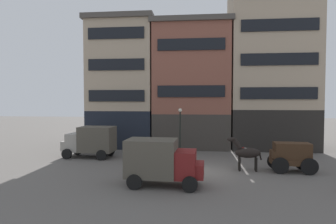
{
  "coord_description": "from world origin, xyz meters",
  "views": [
    {
      "loc": [
        -0.38,
        -18.64,
        4.82
      ],
      "look_at": [
        -2.43,
        2.05,
        3.95
      ],
      "focal_mm": 29.46,
      "sensor_mm": 36.0,
      "label": 1
    }
  ],
  "objects_px": {
    "draft_horse": "(246,152)",
    "pedestrian_officer": "(139,147)",
    "fire_hydrant_curbside": "(243,152)",
    "delivery_truck_near": "(91,141)",
    "delivery_truck_far": "(162,161)",
    "cargo_wagon": "(291,155)",
    "streetlamp_curbside": "(180,125)"
  },
  "relations": [
    {
      "from": "draft_horse",
      "to": "pedestrian_officer",
      "type": "distance_m",
      "value": 8.73
    },
    {
      "from": "pedestrian_officer",
      "to": "fire_hydrant_curbside",
      "type": "xyz_separation_m",
      "value": [
        8.71,
        1.54,
        -0.55
      ]
    },
    {
      "from": "draft_horse",
      "to": "delivery_truck_near",
      "type": "bearing_deg",
      "value": 165.1
    },
    {
      "from": "fire_hydrant_curbside",
      "to": "delivery_truck_far",
      "type": "bearing_deg",
      "value": -124.75
    },
    {
      "from": "draft_horse",
      "to": "delivery_truck_far",
      "type": "xyz_separation_m",
      "value": [
        -5.36,
        -3.82,
        0.15
      ]
    },
    {
      "from": "pedestrian_officer",
      "to": "fire_hydrant_curbside",
      "type": "bearing_deg",
      "value": 10.04
    },
    {
      "from": "cargo_wagon",
      "to": "streetlamp_curbside",
      "type": "height_order",
      "value": "streetlamp_curbside"
    },
    {
      "from": "draft_horse",
      "to": "streetlamp_curbside",
      "type": "height_order",
      "value": "streetlamp_curbside"
    },
    {
      "from": "delivery_truck_far",
      "to": "streetlamp_curbside",
      "type": "height_order",
      "value": "streetlamp_curbside"
    },
    {
      "from": "fire_hydrant_curbside",
      "to": "delivery_truck_near",
      "type": "bearing_deg",
      "value": -173.25
    },
    {
      "from": "cargo_wagon",
      "to": "delivery_truck_far",
      "type": "bearing_deg",
      "value": -155.35
    },
    {
      "from": "delivery_truck_far",
      "to": "fire_hydrant_curbside",
      "type": "bearing_deg",
      "value": 55.25
    },
    {
      "from": "delivery_truck_far",
      "to": "fire_hydrant_curbside",
      "type": "xyz_separation_m",
      "value": [
        5.97,
        8.61,
        -1.0
      ]
    },
    {
      "from": "delivery_truck_far",
      "to": "cargo_wagon",
      "type": "bearing_deg",
      "value": 24.65
    },
    {
      "from": "delivery_truck_far",
      "to": "pedestrian_officer",
      "type": "height_order",
      "value": "delivery_truck_far"
    },
    {
      "from": "draft_horse",
      "to": "pedestrian_officer",
      "type": "relative_size",
      "value": 1.31
    },
    {
      "from": "cargo_wagon",
      "to": "fire_hydrant_curbside",
      "type": "bearing_deg",
      "value": 115.97
    },
    {
      "from": "cargo_wagon",
      "to": "delivery_truck_near",
      "type": "relative_size",
      "value": 0.67
    },
    {
      "from": "pedestrian_officer",
      "to": "fire_hydrant_curbside",
      "type": "distance_m",
      "value": 8.87
    },
    {
      "from": "draft_horse",
      "to": "pedestrian_officer",
      "type": "bearing_deg",
      "value": 158.13
    },
    {
      "from": "draft_horse",
      "to": "fire_hydrant_curbside",
      "type": "distance_m",
      "value": 4.91
    },
    {
      "from": "cargo_wagon",
      "to": "draft_horse",
      "type": "relative_size",
      "value": 1.26
    },
    {
      "from": "delivery_truck_far",
      "to": "pedestrian_officer",
      "type": "bearing_deg",
      "value": 111.19
    },
    {
      "from": "delivery_truck_far",
      "to": "fire_hydrant_curbside",
      "type": "distance_m",
      "value": 10.53
    },
    {
      "from": "cargo_wagon",
      "to": "draft_horse",
      "type": "height_order",
      "value": "draft_horse"
    },
    {
      "from": "draft_horse",
      "to": "fire_hydrant_curbside",
      "type": "relative_size",
      "value": 2.83
    },
    {
      "from": "pedestrian_officer",
      "to": "streetlamp_curbside",
      "type": "bearing_deg",
      "value": 32.12
    },
    {
      "from": "pedestrian_officer",
      "to": "delivery_truck_far",
      "type": "bearing_deg",
      "value": -68.81
    },
    {
      "from": "fire_hydrant_curbside",
      "to": "cargo_wagon",
      "type": "bearing_deg",
      "value": -64.03
    },
    {
      "from": "draft_horse",
      "to": "delivery_truck_near",
      "type": "relative_size",
      "value": 0.53
    },
    {
      "from": "draft_horse",
      "to": "delivery_truck_far",
      "type": "relative_size",
      "value": 0.53
    },
    {
      "from": "cargo_wagon",
      "to": "delivery_truck_far",
      "type": "distance_m",
      "value": 9.15
    }
  ]
}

